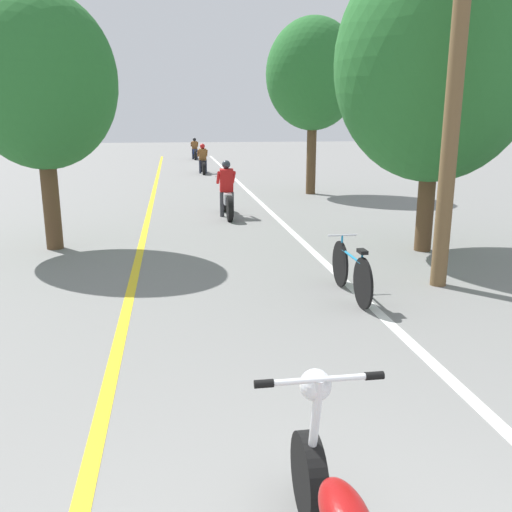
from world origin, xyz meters
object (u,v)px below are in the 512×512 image
Objects in this scene: roadside_tree_right_near at (437,64)px; roadside_tree_left at (40,82)px; roadside_tree_right_far at (313,75)px; utility_pole at (456,73)px; bicycle_parked at (351,271)px; motorcycle_rider_mid at (203,162)px; motorcycle_rider_far at (195,151)px; motorcycle_rider_lead at (227,196)px.

roadside_tree_right_near is 1.17× the size of roadside_tree_left.
roadside_tree_right_near is at bearing -89.23° from roadside_tree_right_far.
utility_pole reaches higher than roadside_tree_right_near.
roadside_tree_right_near reaches higher than bicycle_parked.
motorcycle_rider_mid is 1.01× the size of motorcycle_rider_far.
roadside_tree_left is 2.25× the size of motorcycle_rider_lead.
motorcycle_rider_mid is at bearing 93.20° from bicycle_parked.
roadside_tree_right_far is 2.67× the size of motorcycle_rider_lead.
motorcycle_rider_far is at bearing 95.25° from utility_pole.
motorcycle_rider_lead is at bearing -90.18° from motorcycle_rider_far.
roadside_tree_left reaches higher than motorcycle_rider_mid.
roadside_tree_right_near is at bearing -78.35° from motorcycle_rider_mid.
roadside_tree_left is at bearing 170.04° from roadside_tree_right_near.
roadside_tree_right_far reaches higher than roadside_tree_left.
utility_pole is at bearing -84.75° from motorcycle_rider_far.
roadside_tree_right_far is 11.67m from bicycle_parked.
roadside_tree_right_near is at bearing -9.96° from roadside_tree_left.
bicycle_parked is at bearing -86.80° from motorcycle_rider_mid.
roadside_tree_right_near is 6.27m from motorcycle_rider_lead.
bicycle_parked is (-1.52, -0.34, -2.73)m from utility_pole.
roadside_tree_left is at bearing -139.86° from motorcycle_rider_lead.
bicycle_parked is at bearing -167.55° from utility_pole.
utility_pole reaches higher than motorcycle_rider_mid.
roadside_tree_right_far is at bearing -79.41° from motorcycle_rider_far.
motorcycle_rider_lead reaches higher than bicycle_parked.
roadside_tree_right_far is (-0.11, 8.39, 0.43)m from roadside_tree_right_near.
motorcycle_rider_mid is (0.05, 11.84, -0.02)m from motorcycle_rider_lead.
motorcycle_rider_lead is 21.20m from motorcycle_rider_far.
roadside_tree_right_far is 3.31× the size of bicycle_parked.
motorcycle_rider_far is 1.22× the size of bicycle_parked.
roadside_tree_left is 2.79× the size of bicycle_parked.
motorcycle_rider_mid is at bearing 112.42° from roadside_tree_right_far.
roadside_tree_left is 2.26× the size of motorcycle_rider_mid.
motorcycle_rider_far is (-3.33, 25.60, -2.95)m from roadside_tree_right_near.
roadside_tree_left is at bearing -98.87° from motorcycle_rider_far.
roadside_tree_right_near is 0.98× the size of roadside_tree_right_far.
motorcycle_rider_lead is 1.01× the size of motorcycle_rider_mid.
motorcycle_rider_lead is (3.73, 3.15, -2.61)m from roadside_tree_left.
utility_pole is 28.02m from motorcycle_rider_far.
roadside_tree_right_near reaches higher than roadside_tree_left.
roadside_tree_right_near reaches higher than motorcycle_rider_lead.
bicycle_parked is at bearing -101.33° from roadside_tree_right_far.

